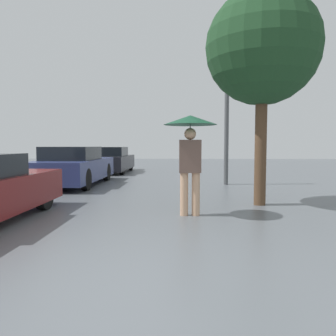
# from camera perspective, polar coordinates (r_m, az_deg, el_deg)

# --- Properties ---
(ground_plane) EXTENTS (60.00, 60.00, 0.00)m
(ground_plane) POSITION_cam_1_polar(r_m,az_deg,el_deg) (3.25, -4.28, -20.78)
(ground_plane) COLOR #565B60
(pedestrian) EXTENTS (1.03, 1.03, 1.93)m
(pedestrian) POSITION_cam_1_polar(r_m,az_deg,el_deg) (6.30, 3.89, 5.18)
(pedestrian) COLOR tan
(pedestrian) RESTS_ON ground_plane
(parked_car_middle) EXTENTS (1.80, 4.55, 1.32)m
(parked_car_middle) POSITION_cam_1_polar(r_m,az_deg,el_deg) (11.71, -16.08, 0.22)
(parked_car_middle) COLOR navy
(parked_car_middle) RESTS_ON ground_plane
(parked_car_farthest) EXTENTS (1.90, 4.25, 1.28)m
(parked_car_farthest) POSITION_cam_1_polar(r_m,az_deg,el_deg) (16.79, -10.11, 1.30)
(parked_car_farthest) COLOR black
(parked_car_farthest) RESTS_ON ground_plane
(tree) EXTENTS (2.53, 2.53, 4.80)m
(tree) POSITION_cam_1_polar(r_m,az_deg,el_deg) (8.01, 16.14, 19.33)
(tree) COLOR brown
(tree) RESTS_ON ground_plane
(street_lamp) EXTENTS (0.25, 0.25, 4.18)m
(street_lamp) POSITION_cam_1_polar(r_m,az_deg,el_deg) (11.56, 10.17, 8.52)
(street_lamp) COLOR #515456
(street_lamp) RESTS_ON ground_plane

